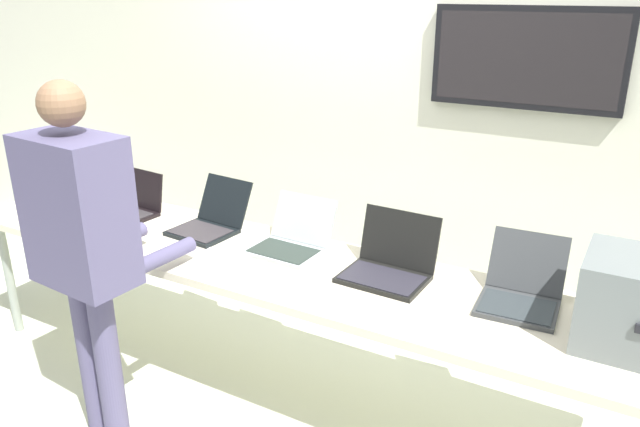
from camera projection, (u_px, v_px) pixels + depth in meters
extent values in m
cube|color=beige|center=(276.00, 397.00, 3.15)|extent=(8.00, 8.00, 0.04)
cube|color=silver|center=(375.00, 106.00, 3.61)|extent=(8.00, 0.06, 2.60)
cube|color=black|center=(527.00, 58.00, 3.06)|extent=(0.96, 0.05, 0.51)
cube|color=black|center=(526.00, 59.00, 3.05)|extent=(0.90, 0.02, 0.45)
cube|color=beige|center=(272.00, 263.00, 2.88)|extent=(3.62, 0.70, 0.04)
cylinder|color=gray|center=(9.00, 277.00, 3.60)|extent=(0.05, 0.05, 0.72)
cylinder|color=gray|center=(78.00, 247.00, 4.01)|extent=(0.05, 0.05, 0.72)
cube|color=#ACB3B3|center=(61.00, 200.00, 3.64)|extent=(0.31, 0.27, 0.02)
cube|color=#313234|center=(59.00, 199.00, 3.63)|extent=(0.28, 0.22, 0.00)
cube|color=#ACB3B3|center=(81.00, 172.00, 3.73)|extent=(0.31, 0.09, 0.25)
cube|color=black|center=(82.00, 172.00, 3.74)|extent=(0.28, 0.08, 0.22)
cube|color=black|center=(126.00, 214.00, 3.41)|extent=(0.34, 0.25, 0.02)
cube|color=#332F31|center=(124.00, 213.00, 3.40)|extent=(0.31, 0.20, 0.00)
cube|color=black|center=(142.00, 189.00, 3.47)|extent=(0.33, 0.08, 0.22)
cube|color=black|center=(142.00, 188.00, 3.48)|extent=(0.30, 0.06, 0.19)
cube|color=black|center=(202.00, 232.00, 3.16)|extent=(0.33, 0.28, 0.02)
cube|color=#342F33|center=(200.00, 231.00, 3.15)|extent=(0.30, 0.23, 0.00)
cube|color=black|center=(225.00, 200.00, 3.26)|extent=(0.32, 0.15, 0.23)
cube|color=silver|center=(225.00, 201.00, 3.27)|extent=(0.29, 0.12, 0.20)
cube|color=#A8B3B3|center=(285.00, 252.00, 2.93)|extent=(0.34, 0.25, 0.02)
cube|color=#29342E|center=(283.00, 251.00, 2.92)|extent=(0.31, 0.20, 0.00)
cube|color=#A8B3B3|center=(304.00, 218.00, 3.03)|extent=(0.34, 0.12, 0.22)
cube|color=navy|center=(304.00, 218.00, 3.03)|extent=(0.31, 0.10, 0.19)
cube|color=black|center=(383.00, 279.00, 2.66)|extent=(0.37, 0.27, 0.02)
cube|color=#282630|center=(382.00, 277.00, 2.65)|extent=(0.34, 0.22, 0.00)
cube|color=black|center=(400.00, 238.00, 2.75)|extent=(0.37, 0.09, 0.25)
cube|color=black|center=(400.00, 238.00, 2.75)|extent=(0.34, 0.07, 0.22)
cube|color=#393B3D|center=(517.00, 308.00, 2.42)|extent=(0.32, 0.28, 0.02)
cube|color=#2D3438|center=(517.00, 307.00, 2.41)|extent=(0.29, 0.23, 0.00)
cube|color=#393B3D|center=(528.00, 262.00, 2.54)|extent=(0.31, 0.14, 0.23)
cube|color=black|center=(528.00, 262.00, 2.54)|extent=(0.28, 0.12, 0.20)
cylinder|color=#534E71|center=(91.00, 356.00, 2.76)|extent=(0.12, 0.12, 0.80)
cylinder|color=#534E71|center=(108.00, 365.00, 2.70)|extent=(0.12, 0.12, 0.80)
cube|color=#534E71|center=(77.00, 211.00, 2.48)|extent=(0.46, 0.29, 0.63)
sphere|color=#8B6548|center=(61.00, 103.00, 2.32)|extent=(0.18, 0.18, 0.18)
cylinder|color=#534E71|center=(117.00, 239.00, 2.88)|extent=(0.09, 0.32, 0.07)
cylinder|color=#534E71|center=(165.00, 256.00, 2.71)|extent=(0.09, 0.32, 0.07)
cube|color=white|center=(211.00, 262.00, 2.84)|extent=(0.24, 0.31, 0.00)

